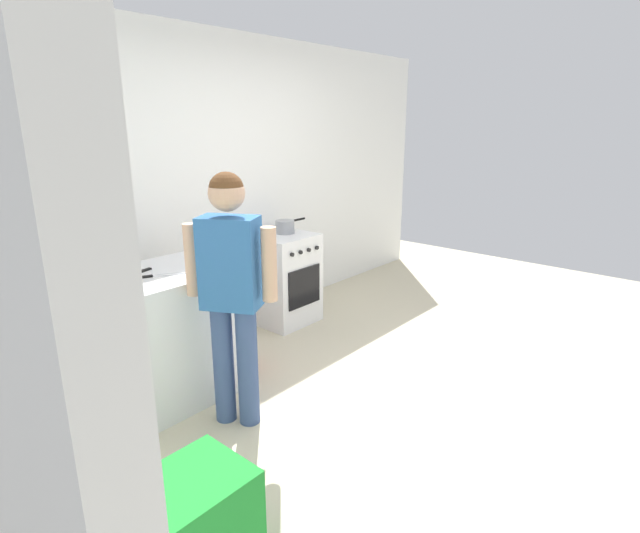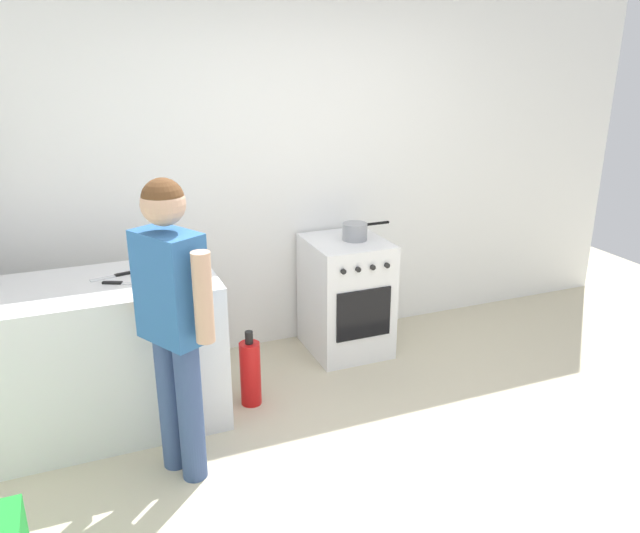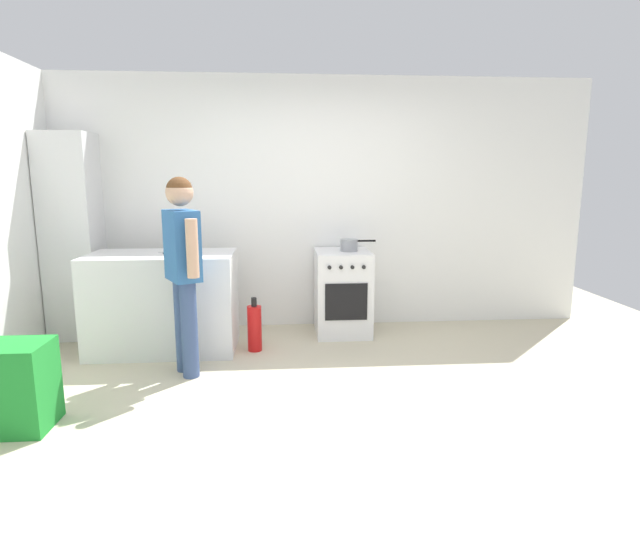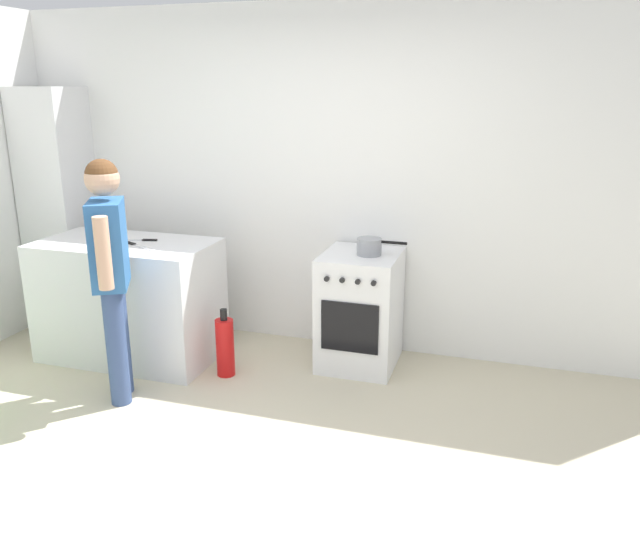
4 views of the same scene
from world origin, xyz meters
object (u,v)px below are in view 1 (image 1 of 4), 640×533
Objects in this scene: pot at (285,227)px; fire_extinguisher at (245,341)px; oven_left at (281,278)px; knife_utility at (137,273)px; knife_bread at (161,275)px; person at (231,282)px; recycling_crate_upper at (183,516)px.

pot is 0.71× the size of fire_extinguisher.
pot is at bearing -8.53° from oven_left.
knife_utility is at bearing 166.32° from fire_extinguisher.
knife_bread is 0.66× the size of fire_extinguisher.
person is (0.22, -0.69, 0.03)m from knife_utility.
fire_extinguisher is 0.96× the size of recycling_crate_upper.
fire_extinguisher is (0.52, 0.51, -0.72)m from person.
pot reaches higher than fire_extinguisher.
recycling_crate_upper is (-2.41, -1.82, -0.49)m from pot.
oven_left is 1.63× the size of recycling_crate_upper.
oven_left reaches higher than fire_extinguisher.
person is (0.14, -0.53, 0.04)m from knife_bread.
knife_bread is 0.17m from knife_utility.
pot is 1.75m from person.
fire_extinguisher is (-0.93, -0.47, -0.69)m from pot.
person reaches higher than recycling_crate_upper.
recycling_crate_upper is at bearing -142.07° from oven_left.
person is at bearing -135.27° from fire_extinguisher.
knife_utility is 1.02m from fire_extinguisher.
oven_left is at bearing 171.47° from pot.
pot is 1.43× the size of knife_utility.
knife_utility is at bearing 115.27° from knife_bread.
person is at bearing -144.49° from oven_left.
fire_extinguisher is at bearing -13.68° from knife_utility.
person is at bearing -145.93° from pot.
recycling_crate_upper is (-0.82, -1.37, -0.48)m from knife_bread.
knife_bread is 1.32× the size of knife_utility.
oven_left is 0.54× the size of person.
recycling_crate_upper is at bearing -115.96° from knife_utility.
oven_left reaches higher than recycling_crate_upper.
knife_utility is (-1.66, -0.29, -0.01)m from pot.
pot is 0.69× the size of recycling_crate_upper.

